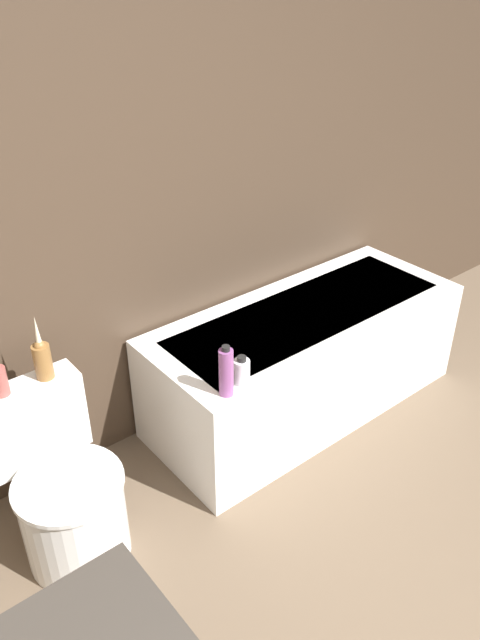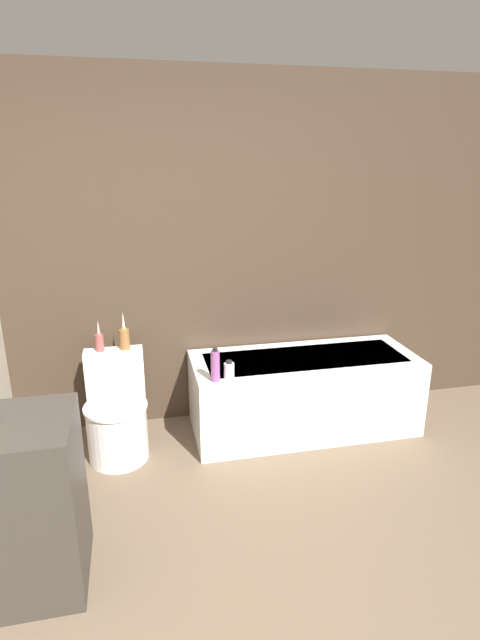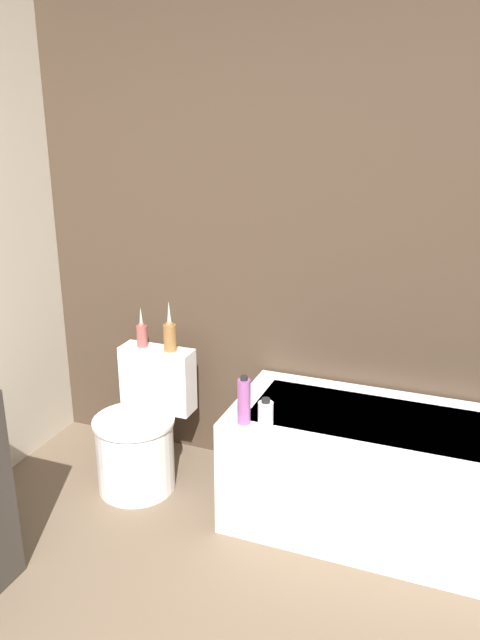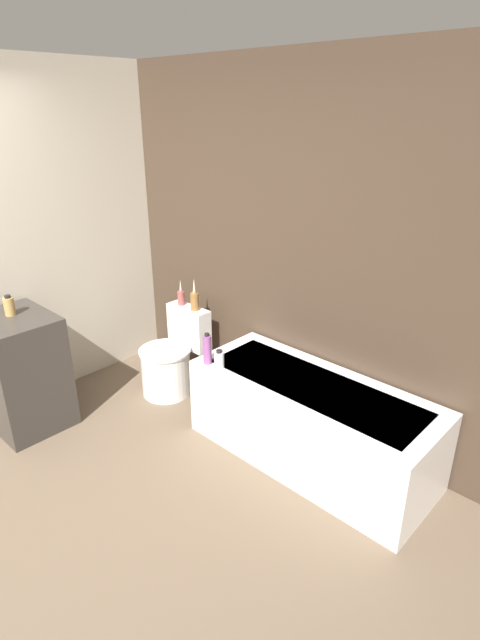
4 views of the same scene
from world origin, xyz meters
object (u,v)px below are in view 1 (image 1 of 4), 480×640
(toilet, at_px, (65,495))
(shampoo_bottle_short, at_px, (242,371))
(bathtub, at_px, (304,359))
(shampoo_bottle_tall, at_px, (226,372))
(vase_silver, at_px, (42,357))

(toilet, height_order, shampoo_bottle_short, shampoo_bottle_short)
(bathtub, relative_size, toilet, 2.40)
(toilet, relative_size, shampoo_bottle_tall, 3.01)
(shampoo_bottle_tall, distance_m, shampoo_bottle_short, 0.11)
(shampoo_bottle_short, bearing_deg, bathtub, 21.54)
(toilet, distance_m, shampoo_bottle_tall, 0.81)
(toilet, height_order, vase_silver, vase_silver)
(toilet, xyz_separation_m, shampoo_bottle_short, (0.76, -0.18, 0.36))
(bathtub, distance_m, vase_silver, 1.40)
(toilet, xyz_separation_m, shampoo_bottle_tall, (0.67, -0.20, 0.41))
(bathtub, xyz_separation_m, shampoo_bottle_tall, (-0.72, -0.27, 0.40))
(toilet, bearing_deg, vase_silver, 67.65)
(shampoo_bottle_short, bearing_deg, toilet, 167.00)
(shampoo_bottle_tall, bearing_deg, vase_silver, 145.01)
(vase_silver, distance_m, shampoo_bottle_tall, 0.72)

